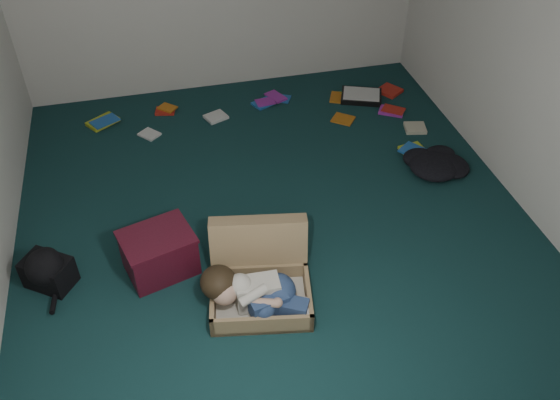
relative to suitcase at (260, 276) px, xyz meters
name	(u,v)px	position (x,y,z in m)	size (l,w,h in m)	color
floor	(276,221)	(0.27, 0.68, -0.15)	(4.50, 4.50, 0.00)	#123435
wall_front	(413,363)	(0.27, -1.57, 1.15)	(4.50, 4.50, 0.00)	white
wall_right	(546,43)	(2.27, 0.68, 1.15)	(4.50, 4.50, 0.00)	white
suitcase	(260,276)	(0.00, 0.00, 0.00)	(0.78, 0.77, 0.50)	#9F8157
person	(254,292)	(-0.08, -0.16, 0.04)	(0.71, 0.45, 0.31)	beige
maroon_bin	(159,253)	(-0.65, 0.37, 0.02)	(0.58, 0.51, 0.34)	#480E1D
backpack	(48,271)	(-1.43, 0.43, -0.03)	(0.41, 0.32, 0.24)	black
clothing_pile	(435,160)	(1.80, 1.04, -0.08)	(0.45, 0.37, 0.14)	black
paper_tray	(361,96)	(1.57, 2.29, -0.12)	(0.49, 0.44, 0.06)	black
book_scatter	(294,113)	(0.82, 2.17, -0.14)	(3.19, 1.50, 0.02)	#BDCB23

